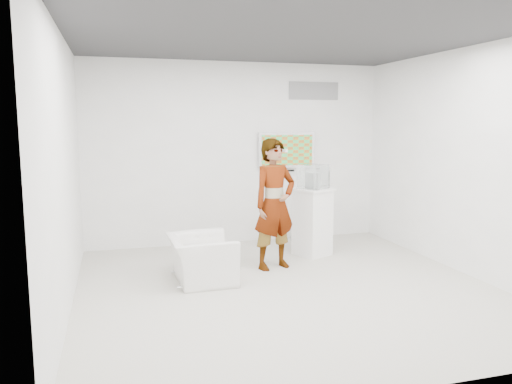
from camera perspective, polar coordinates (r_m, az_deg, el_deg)
room at (r=5.95m, az=3.64°, el=2.94°), size 5.01×5.01×3.00m
tv at (r=8.54m, az=3.50°, el=4.82°), size 1.00×0.08×0.60m
logo_decal at (r=8.75m, az=6.62°, el=11.41°), size 0.90×0.02×0.30m
person at (r=6.87m, az=2.13°, el=-1.40°), size 0.76×0.61×1.80m
armchair at (r=6.45m, az=-6.25°, el=-7.60°), size 0.81×0.92×0.59m
pedestal at (r=7.66m, az=6.46°, el=-3.40°), size 0.66×0.66×1.03m
floor_uplight at (r=8.65m, az=4.51°, el=-4.51°), size 0.26×0.26×0.30m
vitrine at (r=7.56m, az=6.54°, el=1.77°), size 0.49×0.49×0.36m
console at (r=7.56m, az=6.53°, el=1.31°), size 0.10×0.18×0.24m
wii_remote at (r=7.06m, az=3.12°, el=4.74°), size 0.09×0.16×0.04m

